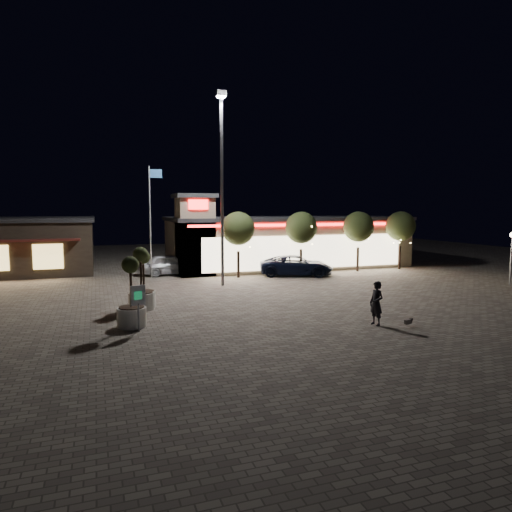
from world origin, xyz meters
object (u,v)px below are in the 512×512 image
object	(u,v)px
white_sedan	(170,265)
pedestrian	(376,303)
pickup_truck	(296,265)
valet_sign	(138,299)
planter_left	(141,290)
planter_mid	(131,305)

from	to	relation	value
white_sedan	pedestrian	distance (m)	19.01
white_sedan	pickup_truck	bearing A→B (deg)	-112.38
pedestrian	valet_sign	distance (m)	10.06
pickup_truck	planter_left	world-z (taller)	planter_left
pickup_truck	planter_left	distance (m)	14.53
pickup_truck	white_sedan	xyz separation A→B (m)	(-8.89, 3.49, 0.03)
pedestrian	planter_left	xyz separation A→B (m)	(-9.26, 6.48, 0.01)
pickup_truck	pedestrian	world-z (taller)	pedestrian
white_sedan	planter_left	bearing A→B (deg)	163.57
white_sedan	valet_sign	world-z (taller)	valet_sign
pedestrian	planter_mid	xyz separation A→B (m)	(-9.98, 3.22, -0.03)
planter_left	valet_sign	size ratio (longest dim) A/B	1.64
white_sedan	planter_mid	bearing A→B (deg)	164.23
pickup_truck	valet_sign	bearing A→B (deg)	155.88
valet_sign	pickup_truck	bearing A→B (deg)	44.02
pickup_truck	pedestrian	bearing A→B (deg)	-169.13
pickup_truck	planter_mid	xyz separation A→B (m)	(-12.80, -11.31, 0.17)
pedestrian	valet_sign	bearing A→B (deg)	-113.82
planter_left	planter_mid	size ratio (longest dim) A/B	1.04
pedestrian	planter_left	world-z (taller)	planter_left
planter_mid	pickup_truck	bearing A→B (deg)	41.45
pedestrian	planter_left	size ratio (longest dim) A/B	0.61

